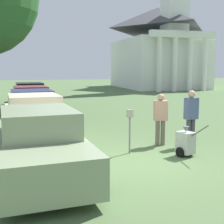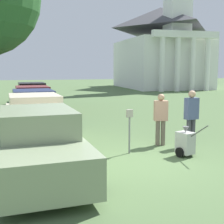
{
  "view_description": "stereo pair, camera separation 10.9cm",
  "coord_description": "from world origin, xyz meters",
  "views": [
    {
      "loc": [
        -3.0,
        -7.29,
        2.43
      ],
      "look_at": [
        -0.48,
        1.81,
        1.1
      ],
      "focal_mm": 50.0,
      "sensor_mm": 36.0,
      "label": 1
    },
    {
      "loc": [
        -2.9,
        -7.32,
        2.43
      ],
      "look_at": [
        -0.48,
        1.81,
        1.1
      ],
      "focal_mm": 50.0,
      "sensor_mm": 36.0,
      "label": 2
    }
  ],
  "objects": [
    {
      "name": "ground_plane",
      "position": [
        0.0,
        0.0,
        0.0
      ],
      "size": [
        120.0,
        120.0,
        0.0
      ],
      "primitive_type": "plane",
      "color": "#4C663D"
    },
    {
      "name": "parked_car_sage",
      "position": [
        -2.77,
        -0.03,
        0.7
      ],
      "size": [
        2.2,
        5.18,
        1.52
      ],
      "rotation": [
        0.0,
        0.0,
        0.07
      ],
      "color": "gray",
      "rests_on": "ground_plane"
    },
    {
      "name": "parked_car_cream",
      "position": [
        -2.77,
        3.52,
        0.73
      ],
      "size": [
        2.22,
        4.89,
        1.55
      ],
      "rotation": [
        0.0,
        0.0,
        0.07
      ],
      "color": "beige",
      "rests_on": "ground_plane"
    },
    {
      "name": "parked_car_navy",
      "position": [
        -2.77,
        7.25,
        0.69
      ],
      "size": [
        2.35,
        5.37,
        1.46
      ],
      "rotation": [
        0.0,
        0.0,
        0.07
      ],
      "color": "#19234C",
      "rests_on": "ground_plane"
    },
    {
      "name": "parked_car_maroon",
      "position": [
        -2.77,
        10.47,
        0.68
      ],
      "size": [
        2.36,
        5.12,
        1.45
      ],
      "rotation": [
        0.0,
        0.0,
        0.07
      ],
      "color": "maroon",
      "rests_on": "ground_plane"
    },
    {
      "name": "parked_car_black",
      "position": [
        -2.77,
        14.4,
        0.69
      ],
      "size": [
        2.31,
        5.32,
        1.47
      ],
      "rotation": [
        0.0,
        0.0,
        0.07
      ],
      "color": "black",
      "rests_on": "ground_plane"
    },
    {
      "name": "parking_meter",
      "position": [
        -0.18,
        0.99,
        0.89
      ],
      "size": [
        0.18,
        0.09,
        1.27
      ],
      "color": "slate",
      "rests_on": "ground_plane"
    },
    {
      "name": "person_worker",
      "position": [
        1.06,
        1.65,
        0.93
      ],
      "size": [
        0.46,
        0.3,
        1.64
      ],
      "rotation": [
        0.0,
        0.0,
        2.94
      ],
      "color": "#665B4C",
      "rests_on": "ground_plane"
    },
    {
      "name": "person_supervisor",
      "position": [
        1.96,
        1.35,
        1.0
      ],
      "size": [
        0.45,
        0.28,
        1.75
      ],
      "rotation": [
        0.0,
        0.0,
        3.3
      ],
      "color": "#3F3F47",
      "rests_on": "ground_plane"
    },
    {
      "name": "equipment_cart",
      "position": [
        1.22,
        0.3,
        0.39
      ],
      "size": [
        0.53,
        1.0,
        1.0
      ],
      "rotation": [
        0.0,
        0.0,
        0.32
      ],
      "color": "#B2B2AD",
      "rests_on": "ground_plane"
    },
    {
      "name": "church",
      "position": [
        13.06,
        28.95,
        5.8
      ],
      "size": [
        8.95,
        13.19,
        23.92
      ],
      "color": "white",
      "rests_on": "ground_plane"
    }
  ]
}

